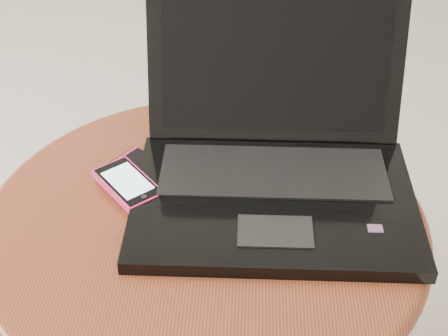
{
  "coord_description": "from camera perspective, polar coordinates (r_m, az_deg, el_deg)",
  "views": [
    {
      "loc": [
        0.01,
        -0.6,
        1.05
      ],
      "look_at": [
        -0.02,
        0.07,
        0.53
      ],
      "focal_mm": 52.6,
      "sensor_mm": 36.0,
      "label": 1
    }
  ],
  "objects": [
    {
      "name": "phone_pink",
      "position": [
        0.91,
        -8.37,
        -1.38
      ],
      "size": [
        0.11,
        0.11,
        0.01
      ],
      "color": "#FF2C7E",
      "rests_on": "phone_black"
    },
    {
      "name": "table",
      "position": [
        0.94,
        -1.62,
        -8.64
      ],
      "size": [
        0.6,
        0.6,
        0.47
      ],
      "color": "brown",
      "rests_on": "ground"
    },
    {
      "name": "laptop",
      "position": [
        0.89,
        4.39,
        0.71
      ],
      "size": [
        0.38,
        0.34,
        0.24
      ],
      "color": "black",
      "rests_on": "table"
    },
    {
      "name": "phone_black",
      "position": [
        0.94,
        -6.61,
        -0.33
      ],
      "size": [
        0.12,
        0.11,
        0.01
      ],
      "color": "black",
      "rests_on": "table"
    }
  ]
}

